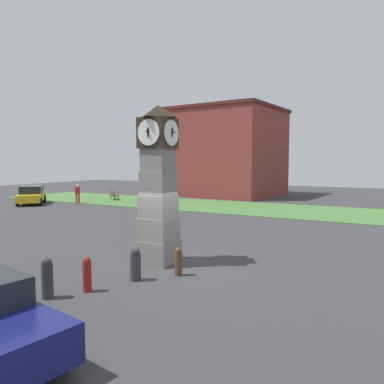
{
  "coord_description": "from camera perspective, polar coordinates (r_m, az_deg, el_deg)",
  "views": [
    {
      "loc": [
        6.79,
        -10.54,
        3.55
      ],
      "look_at": [
        -0.19,
        2.06,
        2.37
      ],
      "focal_mm": 35.0,
      "sensor_mm": 36.0,
      "label": 1
    }
  ],
  "objects": [
    {
      "name": "bollard_near_tower",
      "position": [
        11.82,
        -2.1,
        -10.49
      ],
      "size": [
        0.24,
        0.24,
        0.89
      ],
      "color": "brown",
      "rests_on": "ground_plane"
    },
    {
      "name": "ground_plane",
      "position": [
        13.03,
        -3.75,
        -11.12
      ],
      "size": [
        88.29,
        88.29,
        0.0
      ],
      "primitive_type": "plane",
      "color": "#38383A"
    },
    {
      "name": "clock_tower",
      "position": [
        12.96,
        -5.17,
        0.65
      ],
      "size": [
        1.34,
        1.4,
        5.45
      ],
      "color": "slate",
      "rests_on": "ground_plane"
    },
    {
      "name": "grass_verge_far",
      "position": [
        27.8,
        14.65,
        -2.75
      ],
      "size": [
        52.97,
        7.8,
        0.04
      ],
      "primitive_type": "cube",
      "color": "#477A38",
      "rests_on": "ground_plane"
    },
    {
      "name": "bench",
      "position": [
        34.96,
        -11.86,
        -0.37
      ],
      "size": [
        1.61,
        1.36,
        0.9
      ],
      "color": "brown",
      "rests_on": "ground_plane"
    },
    {
      "name": "warehouse_blue_far",
      "position": [
        39.98,
        4.84,
        6.06
      ],
      "size": [
        12.0,
        10.71,
        9.01
      ],
      "color": "maroon",
      "rests_on": "ground_plane"
    },
    {
      "name": "bollard_mid_row",
      "position": [
        11.46,
        -8.61,
        -10.76
      ],
      "size": [
        0.32,
        0.32,
        1.0
      ],
      "color": "#333338",
      "rests_on": "ground_plane"
    },
    {
      "name": "pedestrian_crossing_lot",
      "position": [
        33.04,
        -17.04,
        -0.09
      ],
      "size": [
        0.45,
        0.45,
        1.6
      ],
      "color": "red",
      "rests_on": "ground_plane"
    },
    {
      "name": "bollard_far_row",
      "position": [
        10.81,
        -15.7,
        -11.94
      ],
      "size": [
        0.24,
        0.24,
        0.96
      ],
      "color": "maroon",
      "rests_on": "ground_plane"
    },
    {
      "name": "bollard_end_row",
      "position": [
        10.61,
        -21.19,
        -12.08
      ],
      "size": [
        0.29,
        0.29,
        1.08
      ],
      "color": "#333338",
      "rests_on": "ground_plane"
    },
    {
      "name": "car_far_lot",
      "position": [
        33.88,
        -23.26,
        -0.4
      ],
      "size": [
        4.13,
        4.19,
        1.5
      ],
      "color": "gold",
      "rests_on": "ground_plane"
    }
  ]
}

